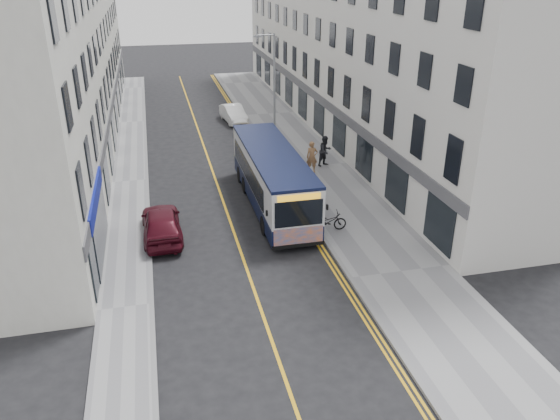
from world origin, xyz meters
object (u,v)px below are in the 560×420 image
city_bus (272,177)px  streetlamp (273,93)px  bicycle (328,222)px  car_maroon (162,223)px  pedestrian_near (312,157)px  car_white (234,114)px  pedestrian_far (325,151)px

city_bus → streetlamp: bearing=77.0°
bicycle → car_maroon: 7.88m
pedestrian_near → car_white: size_ratio=0.47×
city_bus → car_maroon: size_ratio=2.38×
streetlamp → city_bus: size_ratio=0.76×
city_bus → bicycle: (1.90, -3.67, -1.09)m
car_white → car_maroon: 20.39m
city_bus → pedestrian_near: city_bus is taller
city_bus → car_white: bearing=88.1°
pedestrian_near → streetlamp: bearing=126.2°
pedestrian_near → car_maroon: 11.32m
bicycle → car_white: bearing=6.0°
pedestrian_far → car_white: pedestrian_far is taller
bicycle → pedestrian_far: 9.18m
car_white → bicycle: bearing=-93.0°
streetlamp → pedestrian_near: 4.83m
city_bus → bicycle: bearing=-62.6°
streetlamp → bicycle: 11.55m
bicycle → pedestrian_near: 7.98m
car_maroon → streetlamp: bearing=-129.2°
pedestrian_far → car_white: bearing=82.4°
pedestrian_near → car_white: pedestrian_near is taller
bicycle → car_white: car_white is taller
city_bus → car_white: city_bus is taller
streetlamp → pedestrian_far: size_ratio=4.15×
city_bus → pedestrian_near: 5.40m
streetlamp → pedestrian_near: streetlamp is taller
city_bus → bicycle: city_bus is taller
bicycle → city_bus: bearing=29.7°
bicycle → car_white: 20.71m
streetlamp → bicycle: size_ratio=4.41×
streetlamp → pedestrian_far: (2.86, -2.13, -3.30)m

